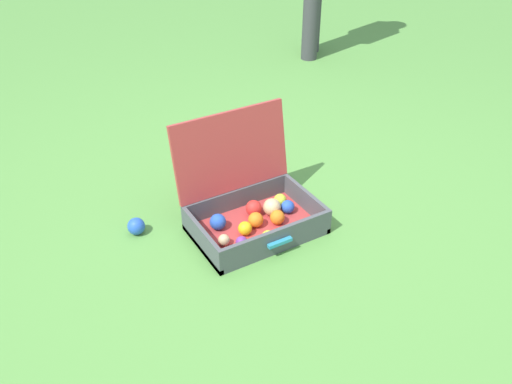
{
  "coord_description": "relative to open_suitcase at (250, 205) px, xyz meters",
  "views": [
    {
      "loc": [
        -1.02,
        -1.58,
        1.46
      ],
      "look_at": [
        -0.06,
        0.04,
        0.2
      ],
      "focal_mm": 38.21,
      "sensor_mm": 36.0,
      "label": 1
    }
  ],
  "objects": [
    {
      "name": "open_suitcase",
      "position": [
        0.0,
        0.0,
        0.0
      ],
      "size": [
        0.54,
        0.45,
        0.47
      ],
      "color": "#B23838",
      "rests_on": "ground"
    },
    {
      "name": "ground_plane",
      "position": [
        0.06,
        -0.1,
        -0.1
      ],
      "size": [
        16.0,
        16.0,
        0.0
      ],
      "primitive_type": "plane",
      "color": "#569342"
    },
    {
      "name": "stray_ball_on_grass",
      "position": [
        -0.46,
        0.19,
        -0.07
      ],
      "size": [
        0.08,
        0.08,
        0.08
      ],
      "primitive_type": "sphere",
      "color": "blue",
      "rests_on": "ground"
    }
  ]
}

